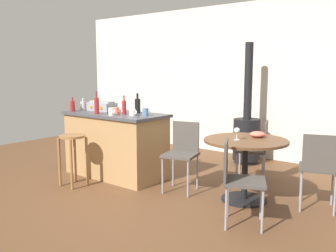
% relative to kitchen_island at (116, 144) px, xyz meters
% --- Properties ---
extents(ground_plane, '(8.80, 8.80, 0.00)m').
position_rel_kitchen_island_xyz_m(ground_plane, '(0.92, -0.52, -0.47)').
color(ground_plane, brown).
extents(back_wall, '(8.00, 0.10, 2.70)m').
position_rel_kitchen_island_xyz_m(back_wall, '(0.92, 2.40, 0.88)').
color(back_wall, beige).
rests_on(back_wall, ground_plane).
extents(kitchen_island, '(1.53, 0.74, 0.93)m').
position_rel_kitchen_island_xyz_m(kitchen_island, '(0.00, 0.00, 0.00)').
color(kitchen_island, '#A37A4C').
rests_on(kitchen_island, ground_plane).
extents(wooden_stool, '(0.34, 0.34, 0.69)m').
position_rel_kitchen_island_xyz_m(wooden_stool, '(-0.10, -0.69, 0.03)').
color(wooden_stool, olive).
rests_on(wooden_stool, ground_plane).
extents(dining_table, '(0.98, 0.98, 0.74)m').
position_rel_kitchen_island_xyz_m(dining_table, '(1.96, 0.21, 0.10)').
color(dining_table, black).
rests_on(dining_table, ground_plane).
extents(folding_chair_near, '(0.51, 0.51, 0.87)m').
position_rel_kitchen_island_xyz_m(folding_chair_near, '(2.74, 0.40, 0.05)').
color(folding_chair_near, '#47423D').
rests_on(folding_chair_near, ground_plane).
extents(folding_chair_far, '(0.51, 0.51, 0.86)m').
position_rel_kitchen_island_xyz_m(folding_chair_far, '(1.76, 0.94, 0.04)').
color(folding_chair_far, '#47423D').
rests_on(folding_chair_far, ground_plane).
extents(folding_chair_left, '(0.49, 0.49, 0.88)m').
position_rel_kitchen_island_xyz_m(folding_chair_left, '(1.15, 0.07, 0.06)').
color(folding_chair_left, '#47423D').
rests_on(folding_chair_left, ground_plane).
extents(folding_chair_right, '(0.54, 0.54, 0.85)m').
position_rel_kitchen_island_xyz_m(folding_chair_right, '(2.22, -0.47, 0.03)').
color(folding_chair_right, '#47423D').
rests_on(folding_chair_right, ground_plane).
extents(wood_stove, '(0.44, 0.45, 1.97)m').
position_rel_kitchen_island_xyz_m(wood_stove, '(1.16, 1.85, 0.04)').
color(wood_stove, black).
rests_on(wood_stove, ground_plane).
extents(toolbox, '(0.44, 0.23, 0.15)m').
position_rel_kitchen_island_xyz_m(toolbox, '(-0.34, 0.06, 0.53)').
color(toolbox, gray).
rests_on(toolbox, kitchen_island).
extents(bottle_0, '(0.07, 0.07, 0.32)m').
position_rel_kitchen_island_xyz_m(bottle_0, '(-0.10, -0.25, 0.58)').
color(bottle_0, maroon).
rests_on(bottle_0, kitchen_island).
extents(bottle_1, '(0.08, 0.08, 0.29)m').
position_rel_kitchen_island_xyz_m(bottle_1, '(0.28, 0.17, 0.57)').
color(bottle_1, black).
rests_on(bottle_1, kitchen_island).
extents(bottle_2, '(0.08, 0.08, 0.19)m').
position_rel_kitchen_island_xyz_m(bottle_2, '(-0.63, -0.07, 0.53)').
color(bottle_2, '#B7B2AD').
rests_on(bottle_2, kitchen_island).
extents(bottle_3, '(0.07, 0.07, 0.21)m').
position_rel_kitchen_island_xyz_m(bottle_3, '(-0.64, -0.25, 0.54)').
color(bottle_3, maroon).
rests_on(bottle_3, kitchen_island).
extents(bottle_4, '(0.06, 0.06, 0.26)m').
position_rel_kitchen_island_xyz_m(bottle_4, '(0.22, -0.03, 0.56)').
color(bottle_4, maroon).
rests_on(bottle_4, kitchen_island).
extents(cup_0, '(0.12, 0.09, 0.09)m').
position_rel_kitchen_island_xyz_m(cup_0, '(0.42, -0.08, 0.51)').
color(cup_0, white).
rests_on(cup_0, kitchen_island).
extents(cup_1, '(0.11, 0.08, 0.10)m').
position_rel_kitchen_island_xyz_m(cup_1, '(0.17, -0.23, 0.51)').
color(cup_1, white).
rests_on(cup_1, kitchen_island).
extents(cup_2, '(0.11, 0.08, 0.10)m').
position_rel_kitchen_island_xyz_m(cup_2, '(-0.01, 0.19, 0.51)').
color(cup_2, white).
rests_on(cup_2, kitchen_island).
extents(cup_3, '(0.12, 0.08, 0.09)m').
position_rel_kitchen_island_xyz_m(cup_3, '(0.07, -0.04, 0.50)').
color(cup_3, '#DB6651').
rests_on(cup_3, kitchen_island).
extents(cup_4, '(0.12, 0.08, 0.10)m').
position_rel_kitchen_island_xyz_m(cup_4, '(0.56, 0.03, 0.51)').
color(cup_4, '#4C7099').
rests_on(cup_4, kitchen_island).
extents(wine_glass, '(0.07, 0.07, 0.14)m').
position_rel_kitchen_island_xyz_m(wine_glass, '(1.89, 0.12, 0.38)').
color(wine_glass, silver).
rests_on(wine_glass, dining_table).
extents(serving_bowl, '(0.18, 0.18, 0.07)m').
position_rel_kitchen_island_xyz_m(serving_bowl, '(2.00, 0.43, 0.31)').
color(serving_bowl, '#DB6651').
rests_on(serving_bowl, dining_table).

